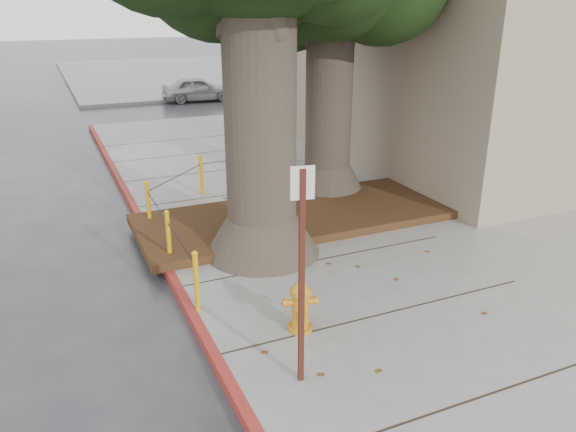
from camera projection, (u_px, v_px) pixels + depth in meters
name	position (u px, v px, depth m)	size (l,w,h in m)	color
ground	(352.00, 331.00, 7.95)	(140.00, 140.00, 0.00)	#28282B
sidewalk_main	(533.00, 210.00, 12.33)	(16.00, 26.00, 0.15)	slate
sidewalk_far	(198.00, 73.00, 35.81)	(16.00, 20.00, 0.15)	slate
curb_red	(172.00, 278.00, 9.31)	(0.14, 26.00, 0.16)	maroon
planter_bed	(295.00, 216.00, 11.54)	(6.40, 2.60, 0.16)	black
bollard_ring	(205.00, 201.00, 11.12)	(3.79, 5.39, 0.95)	#CF970B
fire_hydrant	(300.00, 305.00, 7.56)	(0.43, 0.41, 0.81)	orange
signpost	(302.00, 267.00, 6.16)	(0.26, 0.07, 2.64)	#471911
car_silver	(198.00, 89.00, 25.99)	(1.32, 3.29, 1.12)	#ADADB2
car_red	(372.00, 80.00, 29.31)	(1.13, 3.24, 1.07)	#9A1C0E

